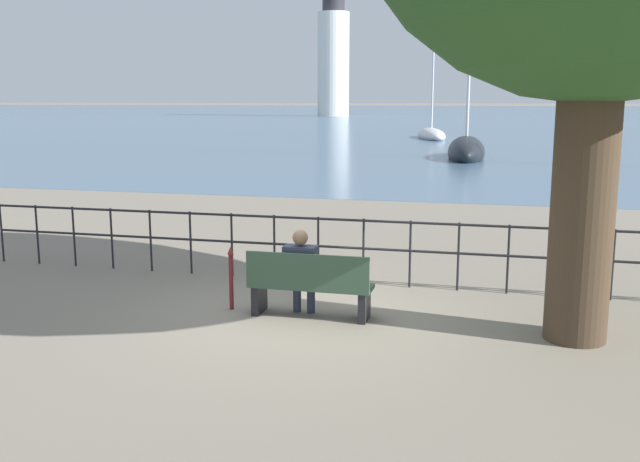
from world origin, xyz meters
name	(u,v)px	position (x,y,z in m)	size (l,w,h in m)	color
ground_plane	(311,316)	(0.00, 0.00, 0.00)	(1000.00, 1000.00, 0.00)	gray
harbor_water	(492,112)	(0.00, 161.16, 0.00)	(600.00, 300.00, 0.01)	slate
park_bench	(310,287)	(0.00, -0.06, 0.43)	(1.66, 0.45, 0.90)	#334C38
seated_person_left	(301,268)	(-0.14, 0.02, 0.65)	(0.44, 0.35, 1.18)	#2D3347
promenade_railing	(341,240)	(0.00, 1.83, 0.69)	(12.48, 0.04, 1.05)	black
closed_umbrella	(231,275)	(-1.15, 0.04, 0.50)	(0.09, 0.09, 0.89)	maroon
sailboat_0	(431,134)	(-2.69, 44.88, 0.29)	(3.49, 7.82, 10.74)	silver
sailboat_2	(466,151)	(0.73, 27.04, 0.36)	(2.14, 6.54, 10.25)	black
harbor_lighthouse	(333,58)	(-25.83, 111.65, 9.76)	(5.35, 5.35, 20.98)	white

